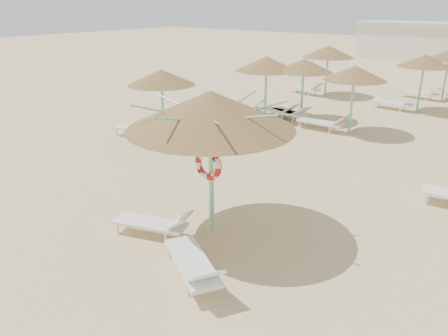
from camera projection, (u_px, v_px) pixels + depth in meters
The scene contains 6 objects.
ground at pixel (203, 229), 10.22m from camera, with size 120.00×120.00×0.00m, color #D6B382.
main_palapa at pixel (211, 111), 9.17m from camera, with size 3.63×3.63×3.25m.
lounger_main_a at pixel (155, 223), 9.82m from camera, with size 1.90×1.11×0.66m.
lounger_main_b at pixel (194, 264), 8.22m from camera, with size 2.04×1.54×0.73m.
palapa_field at pixel (411, 76), 16.75m from camera, with size 19.49×16.67×2.71m.
service_hut at pixel (408, 41), 38.78m from camera, with size 8.40×4.40×3.25m.
Camera 1 is at (5.96, -6.79, 5.00)m, focal length 35.00 mm.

